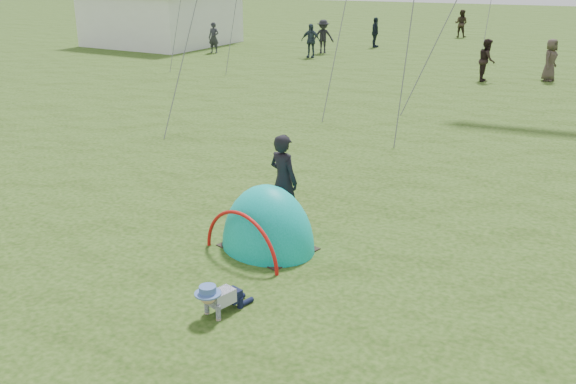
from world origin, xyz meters
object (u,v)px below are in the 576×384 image
at_px(crawling_toddler, 219,297).
at_px(standing_adult, 283,180).
at_px(popup_tent, 268,247).
at_px(event_marquee, 161,0).

xyz_separation_m(crawling_toddler, standing_adult, (-0.45, 3.35, 0.62)).
relative_size(crawling_toddler, popup_tent, 0.30).
bearing_deg(crawling_toddler, standing_adult, 118.34).
bearing_deg(crawling_toddler, popup_tent, 117.83).
bearing_deg(event_marquee, popup_tent, -46.30).
relative_size(crawling_toddler, event_marquee, 0.09).
bearing_deg(popup_tent, event_marquee, 146.71).
xyz_separation_m(crawling_toddler, popup_tent, (-0.29, 2.29, -0.26)).
relative_size(popup_tent, standing_adult, 1.29).
height_order(crawling_toddler, event_marquee, event_marquee).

